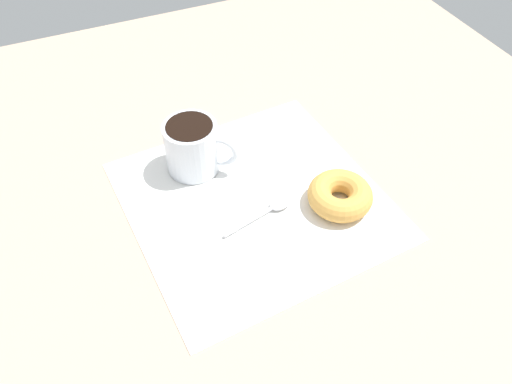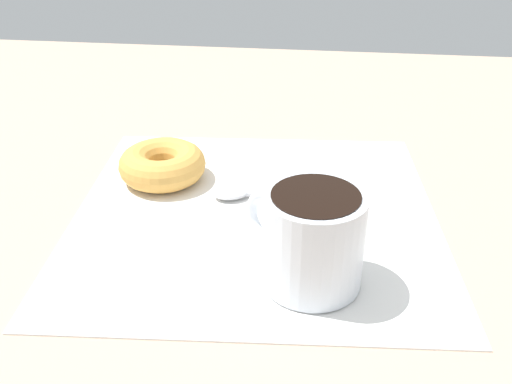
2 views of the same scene
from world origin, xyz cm
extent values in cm
cube|color=tan|center=(0.00, 0.00, -1.00)|extent=(120.00, 120.00, 2.00)
cube|color=white|center=(0.47, -2.96, 0.15)|extent=(38.35, 38.35, 0.30)
cylinder|color=silver|center=(-10.22, -8.93, 4.35)|extent=(8.17, 8.17, 8.11)
cylinder|color=black|center=(-10.22, -8.93, 8.21)|extent=(6.97, 6.97, 0.60)
torus|color=silver|center=(-7.53, -5.27, 4.35)|extent=(3.95, 4.92, 5.44)
torus|color=gold|center=(5.72, 8.01, 2.03)|extent=(9.47, 9.47, 3.47)
ellipsoid|color=silver|center=(2.58, -0.29, 0.75)|extent=(3.18, 4.06, 0.90)
cylinder|color=silver|center=(3.83, -5.44, 0.58)|extent=(2.62, 8.71, 0.56)
camera|label=1|loc=(45.20, -22.56, 55.33)|focal=35.00mm
camera|label=2|loc=(-48.07, -9.10, 30.11)|focal=40.00mm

